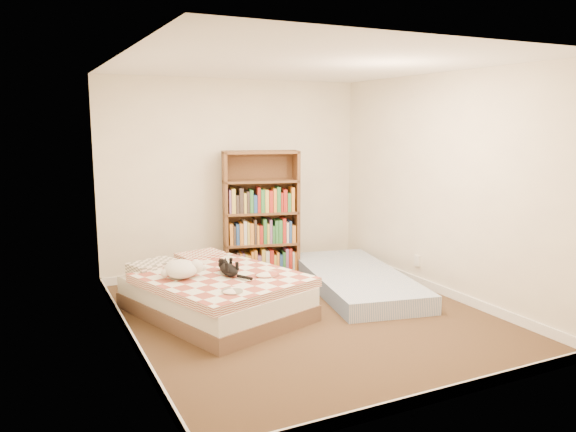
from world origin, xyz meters
name	(u,v)px	position (x,y,z in m)	size (l,w,h in m)	color
room	(307,200)	(0.00, 0.00, 1.20)	(3.51, 4.01, 2.51)	#422C1C
bed	(214,293)	(-0.82, 0.49, 0.22)	(1.77, 2.11, 0.48)	brown
bookshelf	(260,230)	(0.23, 1.71, 0.58)	(1.04, 0.55, 1.60)	brown
floor_mattress	(356,280)	(0.98, 0.60, 0.10)	(1.01, 2.24, 0.20)	#6E88B7
black_cat	(228,269)	(-0.71, 0.35, 0.49)	(0.19, 0.57, 0.13)	black
white_dog	(182,269)	(-1.16, 0.43, 0.53)	(0.47, 0.48, 0.18)	silver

